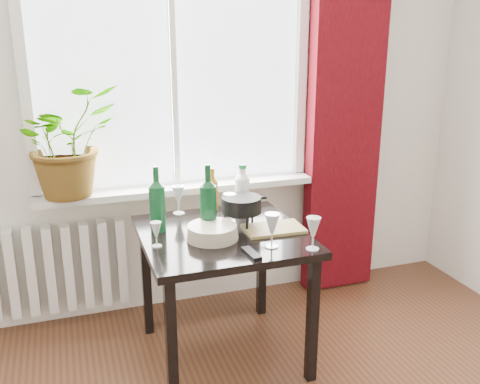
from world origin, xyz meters
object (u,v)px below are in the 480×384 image
object	(u,v)px
radiator	(59,268)
plate_stack	(212,232)
wineglass_front_right	(272,230)
wineglass_back_center	(230,208)
wine_bottle_right	(208,198)
cleaning_bottle	(242,189)
wineglass_front_left	(156,234)
tv_remote	(251,253)
cutting_board	(274,229)
potted_plant	(67,141)
wineglass_back_left	(178,200)
table	(223,248)
bottle_amber	(213,189)
wine_bottle_left	(157,198)
fondue_pot	(241,212)
wineglass_far_right	(313,233)

from	to	relation	value
radiator	plate_stack	bearing A→B (deg)	-41.99
wineglass_front_right	plate_stack	xyz separation A→B (m)	(-0.25, 0.20, -0.05)
wineglass_front_right	wineglass_back_center	distance (m)	0.41
wine_bottle_right	cleaning_bottle	world-z (taller)	wine_bottle_right
cleaning_bottle	wineglass_front_left	world-z (taller)	cleaning_bottle
tv_remote	cleaning_bottle	bearing A→B (deg)	70.45
wineglass_front_right	cutting_board	distance (m)	0.24
wineglass_front_right	plate_stack	world-z (taller)	wineglass_front_right
potted_plant	wine_bottle_right	bearing A→B (deg)	-39.74
wineglass_back_left	cutting_board	xyz separation A→B (m)	(0.42, -0.42, -0.08)
wineglass_front_right	wineglass_back_center	xyz separation A→B (m)	(-0.09, 0.40, -0.00)
wineglass_back_center	cutting_board	distance (m)	0.28
wineglass_front_right	wineglass_front_left	distance (m)	0.57
plate_stack	cleaning_bottle	bearing A→B (deg)	50.17
table	bottle_amber	world-z (taller)	bottle_amber
cleaning_bottle	potted_plant	bearing A→B (deg)	160.25
wine_bottle_right	wineglass_front_right	xyz separation A→B (m)	(0.24, -0.31, -0.10)
table	wineglass_back_left	size ratio (longest dim) A/B	4.92
wineglass_back_left	wine_bottle_left	bearing A→B (deg)	-125.35
wine_bottle_left	plate_stack	distance (m)	0.35
cutting_board	tv_remote	bearing A→B (deg)	-129.89
wine_bottle_right	fondue_pot	distance (m)	0.22
potted_plant	cutting_board	xyz separation A→B (m)	(1.01, -0.66, -0.41)
wineglass_far_right	cutting_board	bearing A→B (deg)	104.90
wine_bottle_left	wineglass_front_left	distance (m)	0.25
radiator	cleaning_bottle	size ratio (longest dim) A/B	2.68
bottle_amber	plate_stack	bearing A→B (deg)	-106.18
potted_plant	cutting_board	size ratio (longest dim) A/B	2.03
wineglass_back_left	cutting_board	bearing A→B (deg)	-44.90
wine_bottle_right	wineglass_far_right	bearing A→B (deg)	-43.86
wine_bottle_right	cutting_board	world-z (taller)	wine_bottle_right
potted_plant	wineglass_front_left	distance (m)	0.85
bottle_amber	wineglass_back_center	world-z (taller)	bottle_amber
wine_bottle_left	cleaning_bottle	xyz separation A→B (m)	(0.52, 0.12, -0.03)
fondue_pot	wineglass_back_left	bearing A→B (deg)	108.60
wineglass_back_center	tv_remote	distance (m)	0.47
table	cutting_board	bearing A→B (deg)	-11.75
wine_bottle_left	plate_stack	xyz separation A→B (m)	(0.24, -0.21, -0.15)
wineglass_front_left	fondue_pot	world-z (taller)	fondue_pot
potted_plant	bottle_amber	world-z (taller)	potted_plant
fondue_pot	potted_plant	bearing A→B (deg)	124.27
potted_plant	wineglass_back_center	distance (m)	1.00
wine_bottle_right	tv_remote	xyz separation A→B (m)	(0.11, -0.36, -0.18)
tv_remote	wineglass_front_left	bearing A→B (deg)	144.40
potted_plant	wine_bottle_left	xyz separation A→B (m)	(0.42, -0.46, -0.24)
wine_bottle_left	cleaning_bottle	distance (m)	0.53
table	fondue_pot	bearing A→B (deg)	24.95
cleaning_bottle	wineglass_front_right	size ratio (longest dim) A/B	1.68
wine_bottle_right	wineglass_far_right	xyz separation A→B (m)	(0.42, -0.40, -0.10)
wineglass_back_center	plate_stack	distance (m)	0.26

